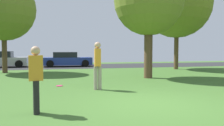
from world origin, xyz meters
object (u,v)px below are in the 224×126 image
(oak_tree_left, at_px, (177,4))
(frisbee_disc, at_px, (59,86))
(maple_tree_far, at_px, (149,1))
(parked_car_silver, at_px, (2,60))
(person_catcher, at_px, (36,77))
(person_bystander, at_px, (98,63))
(oak_tree_center, at_px, (3,9))
(parked_car_blue, at_px, (67,60))

(oak_tree_left, distance_m, frisbee_disc, 12.54)
(maple_tree_far, height_order, parked_car_silver, maple_tree_far)
(maple_tree_far, bearing_deg, person_catcher, -131.67)
(maple_tree_far, bearing_deg, frisbee_disc, -159.08)
(oak_tree_left, xyz_separation_m, person_catcher, (-9.84, -11.01, -4.28))
(person_bystander, bearing_deg, parked_car_silver, 28.30)
(oak_tree_center, bearing_deg, frisbee_disc, -63.66)
(person_catcher, relative_size, parked_car_blue, 0.36)
(frisbee_disc, bearing_deg, oak_tree_left, 36.39)
(oak_tree_left, distance_m, parked_car_blue, 10.77)
(person_catcher, bearing_deg, parked_car_blue, 78.22)
(maple_tree_far, distance_m, frisbee_disc, 6.53)
(oak_tree_left, height_order, frisbee_disc, oak_tree_left)
(frisbee_disc, height_order, parked_car_blue, parked_car_blue)
(person_bystander, relative_size, parked_car_blue, 0.41)
(maple_tree_far, xyz_separation_m, frisbee_disc, (-4.74, -1.81, -4.11))
(frisbee_disc, distance_m, parked_car_blue, 12.06)
(person_bystander, height_order, frisbee_disc, person_bystander)
(person_bystander, distance_m, parked_car_blue, 13.26)
(oak_tree_center, height_order, person_bystander, oak_tree_center)
(person_bystander, xyz_separation_m, parked_car_silver, (-6.08, 13.65, -0.37))
(oak_tree_left, distance_m, person_bystander, 11.94)
(oak_tree_left, relative_size, frisbee_disc, 29.07)
(parked_car_silver, xyz_separation_m, parked_car_blue, (5.62, -0.41, -0.03))
(person_bystander, xyz_separation_m, frisbee_disc, (-1.40, 1.24, -1.00))
(person_bystander, distance_m, frisbee_disc, 2.12)
(oak_tree_left, bearing_deg, person_bystander, -134.21)
(oak_tree_center, distance_m, parked_car_silver, 6.71)
(parked_car_silver, bearing_deg, parked_car_blue, -4.12)
(oak_tree_center, relative_size, parked_car_blue, 1.43)
(maple_tree_far, bearing_deg, oak_tree_center, 148.18)
(person_bystander, bearing_deg, oak_tree_left, -39.90)
(frisbee_disc, xyz_separation_m, parked_car_silver, (-4.68, 12.41, 0.63))
(frisbee_disc, bearing_deg, parked_car_silver, 110.64)
(parked_car_silver, bearing_deg, oak_tree_center, -77.04)
(frisbee_disc, bearing_deg, person_catcher, -98.43)
(oak_tree_left, relative_size, maple_tree_far, 1.31)
(maple_tree_far, relative_size, parked_car_blue, 1.36)
(oak_tree_left, bearing_deg, oak_tree_center, 179.65)
(oak_tree_center, relative_size, frisbee_disc, 23.33)
(frisbee_disc, xyz_separation_m, parked_car_blue, (0.95, 12.01, 0.60))
(parked_car_blue, bearing_deg, oak_tree_left, -32.27)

